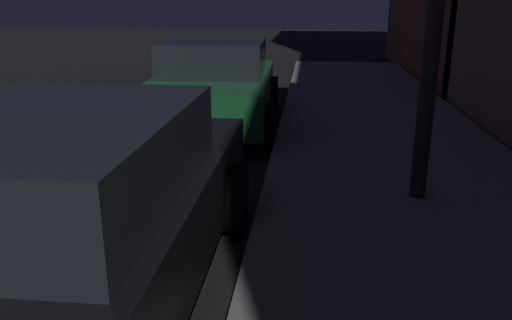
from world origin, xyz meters
TOP-DOWN VIEW (x-y plane):
  - car_black at (2.85, 3.86)m, footprint 2.14×4.59m
  - car_green at (2.85, 9.56)m, footprint 2.26×4.30m

SIDE VIEW (x-z plane):
  - car_green at x=2.85m, z-range -0.01..1.42m
  - car_black at x=2.85m, z-range 0.00..1.43m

